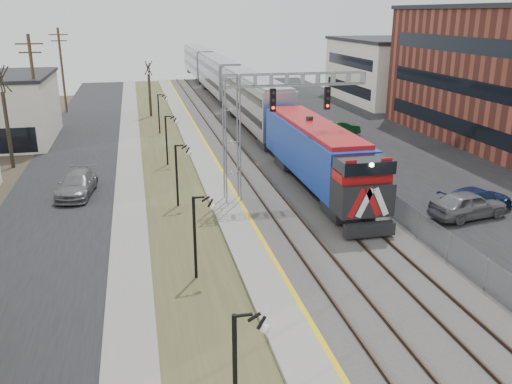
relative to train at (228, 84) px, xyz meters
name	(u,v)px	position (x,y,z in m)	size (l,w,h in m)	color
street_west	(66,182)	(-17.00, -29.65, -2.90)	(7.00, 120.00, 0.04)	black
sidewalk	(130,178)	(-12.50, -29.65, -2.88)	(2.00, 120.00, 0.08)	gray
grass_median	(170,175)	(-9.50, -29.65, -2.89)	(4.00, 120.00, 0.06)	#3E4625
platform	(210,172)	(-6.50, -29.65, -2.80)	(2.00, 120.00, 0.24)	gray
ballast_bed	(273,168)	(-1.50, -29.65, -2.82)	(8.00, 120.00, 0.20)	#595651
parking_lot	(413,160)	(10.50, -29.65, -2.90)	(16.00, 120.00, 0.04)	black
platform_edge	(221,169)	(-5.62, -29.65, -2.67)	(0.24, 120.00, 0.01)	gold
track_near	(248,167)	(-3.50, -29.65, -2.64)	(1.58, 120.00, 0.15)	#2D2119
track_far	(292,165)	(0.00, -29.65, -2.64)	(1.58, 120.00, 0.15)	#2D2119
train	(228,84)	(0.00, 0.00, 0.00)	(3.00, 85.85, 5.33)	#123298
signal_gantry	(259,116)	(-4.28, -36.65, 2.67)	(9.00, 1.07, 8.15)	gray
lampposts	(194,236)	(-9.50, -46.36, -0.92)	(0.14, 62.14, 4.00)	black
fence	(325,156)	(2.70, -29.65, -2.12)	(0.04, 120.00, 1.60)	gray
bare_trees	(52,135)	(-18.16, -25.73, -0.22)	(12.30, 42.30, 5.95)	#382D23
car_lot_d	(476,200)	(8.31, -41.52, -2.18)	(2.06, 5.08, 1.47)	#16234D
car_lot_e	(468,205)	(7.17, -42.43, -2.09)	(1.95, 4.84, 1.65)	slate
car_lot_f	(338,129)	(7.50, -19.91, -2.13)	(1.67, 4.80, 1.58)	#0C3E19
car_street_b	(77,185)	(-15.89, -32.98, -2.17)	(2.10, 5.17, 1.50)	slate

